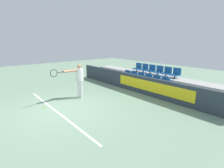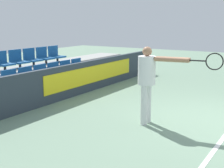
{
  "view_description": "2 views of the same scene",
  "coord_description": "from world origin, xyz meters",
  "px_view_note": "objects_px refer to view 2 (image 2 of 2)",
  "views": [
    {
      "loc": [
        6.23,
        -2.52,
        2.66
      ],
      "look_at": [
        -0.06,
        2.62,
        0.63
      ],
      "focal_mm": 28.0,
      "sensor_mm": 36.0,
      "label": 1
    },
    {
      "loc": [
        -6.51,
        -1.32,
        2.1
      ],
      "look_at": [
        -0.41,
        2.48,
        0.63
      ],
      "focal_mm": 50.0,
      "sensor_mm": 36.0,
      "label": 2
    }
  ],
  "objects_px": {
    "stadium_chair_1": "(29,78)",
    "stadium_chair_3": "(56,72)",
    "stadium_chair_11": "(56,55)",
    "stadium_chair_0": "(12,82)",
    "stadium_chair_4": "(68,70)",
    "stadium_chair_2": "(43,75)",
    "stadium_chair_8": "(18,60)",
    "stadium_chair_5": "(79,68)",
    "stadium_chair_9": "(32,58)",
    "tennis_player": "(150,76)",
    "stadium_chair_10": "(44,56)",
    "stadium_chair_7": "(3,62)"
  },
  "relations": [
    {
      "from": "stadium_chair_2",
      "to": "stadium_chair_1",
      "type": "bearing_deg",
      "value": 180.0
    },
    {
      "from": "stadium_chair_0",
      "to": "stadium_chair_4",
      "type": "distance_m",
      "value": 2.17
    },
    {
      "from": "stadium_chair_5",
      "to": "stadium_chair_10",
      "type": "xyz_separation_m",
      "value": [
        -0.54,
        0.98,
        0.37
      ]
    },
    {
      "from": "stadium_chair_11",
      "to": "stadium_chair_7",
      "type": "bearing_deg",
      "value": 180.0
    },
    {
      "from": "stadium_chair_5",
      "to": "stadium_chair_3",
      "type": "bearing_deg",
      "value": 180.0
    },
    {
      "from": "stadium_chair_7",
      "to": "stadium_chair_0",
      "type": "bearing_deg",
      "value": -118.96
    },
    {
      "from": "stadium_chair_7",
      "to": "tennis_player",
      "type": "xyz_separation_m",
      "value": [
        -0.08,
        -4.52,
        0.03
      ]
    },
    {
      "from": "stadium_chair_0",
      "to": "stadium_chair_7",
      "type": "height_order",
      "value": "stadium_chair_7"
    },
    {
      "from": "stadium_chair_0",
      "to": "stadium_chair_5",
      "type": "xyz_separation_m",
      "value": [
        2.71,
        0.0,
        0.0
      ]
    },
    {
      "from": "stadium_chair_3",
      "to": "tennis_player",
      "type": "distance_m",
      "value": 3.75
    },
    {
      "from": "stadium_chair_3",
      "to": "stadium_chair_5",
      "type": "xyz_separation_m",
      "value": [
        1.08,
        0.0,
        0.0
      ]
    },
    {
      "from": "stadium_chair_11",
      "to": "stadium_chair_5",
      "type": "bearing_deg",
      "value": -90.0
    },
    {
      "from": "stadium_chair_5",
      "to": "stadium_chair_8",
      "type": "distance_m",
      "value": 1.93
    },
    {
      "from": "stadium_chair_2",
      "to": "stadium_chair_4",
      "type": "relative_size",
      "value": 1.0
    },
    {
      "from": "stadium_chair_2",
      "to": "stadium_chair_5",
      "type": "relative_size",
      "value": 1.0
    },
    {
      "from": "stadium_chair_11",
      "to": "stadium_chair_1",
      "type": "bearing_deg",
      "value": -155.69
    },
    {
      "from": "stadium_chair_4",
      "to": "stadium_chair_5",
      "type": "height_order",
      "value": "same"
    },
    {
      "from": "stadium_chair_0",
      "to": "stadium_chair_4",
      "type": "relative_size",
      "value": 1.0
    },
    {
      "from": "stadium_chair_4",
      "to": "stadium_chair_11",
      "type": "distance_m",
      "value": 1.18
    },
    {
      "from": "stadium_chair_5",
      "to": "tennis_player",
      "type": "bearing_deg",
      "value": -122.32
    },
    {
      "from": "stadium_chair_2",
      "to": "stadium_chair_4",
      "type": "height_order",
      "value": "same"
    },
    {
      "from": "stadium_chair_5",
      "to": "stadium_chair_10",
      "type": "distance_m",
      "value": 1.18
    },
    {
      "from": "stadium_chair_10",
      "to": "tennis_player",
      "type": "relative_size",
      "value": 0.33
    },
    {
      "from": "tennis_player",
      "to": "stadium_chair_1",
      "type": "bearing_deg",
      "value": 80.48
    },
    {
      "from": "stadium_chair_1",
      "to": "stadium_chair_11",
      "type": "distance_m",
      "value": 2.4
    },
    {
      "from": "stadium_chair_3",
      "to": "stadium_chair_7",
      "type": "xyz_separation_m",
      "value": [
        -1.08,
        0.98,
        0.37
      ]
    },
    {
      "from": "stadium_chair_1",
      "to": "stadium_chair_3",
      "type": "relative_size",
      "value": 1.0
    },
    {
      "from": "stadium_chair_3",
      "to": "stadium_chair_5",
      "type": "distance_m",
      "value": 1.08
    },
    {
      "from": "tennis_player",
      "to": "stadium_chair_10",
      "type": "bearing_deg",
      "value": 61.09
    },
    {
      "from": "stadium_chair_0",
      "to": "stadium_chair_8",
      "type": "bearing_deg",
      "value": 42.1
    },
    {
      "from": "stadium_chair_1",
      "to": "stadium_chair_10",
      "type": "relative_size",
      "value": 1.0
    },
    {
      "from": "stadium_chair_7",
      "to": "stadium_chair_11",
      "type": "relative_size",
      "value": 1.0
    },
    {
      "from": "stadium_chair_11",
      "to": "tennis_player",
      "type": "distance_m",
      "value": 5.05
    },
    {
      "from": "stadium_chair_0",
      "to": "stadium_chair_5",
      "type": "bearing_deg",
      "value": 0.0
    },
    {
      "from": "stadium_chair_5",
      "to": "stadium_chair_9",
      "type": "bearing_deg",
      "value": 137.9
    },
    {
      "from": "stadium_chair_5",
      "to": "stadium_chair_7",
      "type": "xyz_separation_m",
      "value": [
        -2.17,
        0.98,
        0.37
      ]
    },
    {
      "from": "stadium_chair_2",
      "to": "stadium_chair_9",
      "type": "bearing_deg",
      "value": 61.04
    },
    {
      "from": "stadium_chair_10",
      "to": "stadium_chair_0",
      "type": "bearing_deg",
      "value": -155.69
    },
    {
      "from": "stadium_chair_1",
      "to": "stadium_chair_9",
      "type": "relative_size",
      "value": 1.0
    },
    {
      "from": "stadium_chair_2",
      "to": "stadium_chair_3",
      "type": "bearing_deg",
      "value": 0.0
    },
    {
      "from": "stadium_chair_4",
      "to": "stadium_chair_10",
      "type": "relative_size",
      "value": 1.0
    },
    {
      "from": "stadium_chair_11",
      "to": "stadium_chair_9",
      "type": "bearing_deg",
      "value": 180.0
    },
    {
      "from": "stadium_chair_4",
      "to": "stadium_chair_11",
      "type": "xyz_separation_m",
      "value": [
        0.54,
        0.98,
        0.37
      ]
    },
    {
      "from": "stadium_chair_7",
      "to": "tennis_player",
      "type": "bearing_deg",
      "value": -90.96
    },
    {
      "from": "stadium_chair_1",
      "to": "stadium_chair_8",
      "type": "bearing_deg",
      "value": 61.04
    },
    {
      "from": "stadium_chair_3",
      "to": "stadium_chair_0",
      "type": "bearing_deg",
      "value": 180.0
    },
    {
      "from": "stadium_chair_8",
      "to": "stadium_chair_4",
      "type": "bearing_deg",
      "value": -42.1
    },
    {
      "from": "stadium_chair_0",
      "to": "stadium_chair_1",
      "type": "relative_size",
      "value": 1.0
    },
    {
      "from": "stadium_chair_5",
      "to": "stadium_chair_11",
      "type": "relative_size",
      "value": 1.0
    },
    {
      "from": "stadium_chair_8",
      "to": "stadium_chair_11",
      "type": "relative_size",
      "value": 1.0
    }
  ]
}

